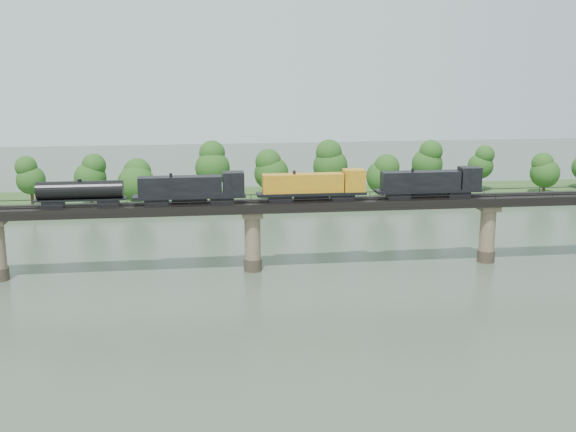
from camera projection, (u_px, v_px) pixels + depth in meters
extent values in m
plane|color=#384637|center=(272.00, 341.00, 89.59)|extent=(400.00, 400.00, 0.00)
cube|color=#27461C|center=(234.00, 200.00, 171.63)|extent=(300.00, 24.00, 1.60)
cylinder|color=#473A2D|center=(253.00, 264.00, 118.39)|extent=(3.00, 3.00, 2.00)
cylinder|color=#8B745A|center=(253.00, 238.00, 117.39)|extent=(2.60, 2.60, 9.00)
cube|color=#8B745A|center=(252.00, 214.00, 116.50)|extent=(3.20, 3.20, 1.00)
cylinder|color=#473A2D|center=(486.00, 256.00, 123.36)|extent=(3.00, 3.00, 2.00)
cylinder|color=#8B745A|center=(487.00, 230.00, 122.36)|extent=(2.60, 2.60, 9.00)
cube|color=#8B745A|center=(489.00, 207.00, 121.48)|extent=(3.20, 3.20, 1.00)
cube|color=black|center=(252.00, 206.00, 116.23)|extent=(220.00, 5.00, 1.50)
cube|color=black|center=(253.00, 202.00, 115.32)|extent=(220.00, 0.12, 0.16)
cube|color=black|center=(252.00, 200.00, 116.77)|extent=(220.00, 0.12, 0.16)
cube|color=black|center=(253.00, 201.00, 113.58)|extent=(220.00, 0.10, 0.10)
cube|color=black|center=(251.00, 195.00, 118.23)|extent=(220.00, 0.10, 0.10)
cube|color=black|center=(253.00, 203.00, 113.66)|extent=(0.08, 0.08, 0.70)
cube|color=black|center=(251.00, 197.00, 118.30)|extent=(0.08, 0.08, 0.70)
cylinder|color=#382619|center=(33.00, 201.00, 157.13)|extent=(0.70, 0.70, 3.51)
sphere|color=#1B4614|center=(31.00, 180.00, 156.10)|extent=(6.31, 6.31, 6.31)
sphere|color=#1B4614|center=(30.00, 167.00, 155.45)|extent=(4.73, 4.73, 4.73)
cylinder|color=#382619|center=(91.00, 198.00, 161.11)|extent=(0.70, 0.70, 3.34)
sphere|color=#1B4614|center=(90.00, 178.00, 160.12)|extent=(7.18, 7.18, 7.18)
sphere|color=#1B4614|center=(89.00, 166.00, 159.50)|extent=(5.39, 5.39, 5.39)
cylinder|color=#382619|center=(137.00, 200.00, 159.84)|extent=(0.70, 0.70, 2.83)
sphere|color=#1B4614|center=(136.00, 183.00, 159.00)|extent=(8.26, 8.26, 8.26)
sphere|color=#1B4614|center=(136.00, 173.00, 158.48)|extent=(6.19, 6.19, 6.19)
cylinder|color=#382619|center=(213.00, 190.00, 168.14)|extent=(0.70, 0.70, 3.96)
sphere|color=#1B4614|center=(213.00, 168.00, 166.97)|extent=(8.07, 8.07, 8.07)
sphere|color=#1B4614|center=(212.00, 154.00, 166.23)|extent=(6.05, 6.05, 6.05)
cylinder|color=#382619|center=(272.00, 192.00, 168.42)|extent=(0.70, 0.70, 3.27)
sphere|color=#1B4614|center=(271.00, 173.00, 167.45)|extent=(8.03, 8.03, 8.03)
sphere|color=#1B4614|center=(271.00, 162.00, 166.85)|extent=(6.02, 6.02, 6.02)
cylinder|color=#382619|center=(330.00, 188.00, 171.23)|extent=(0.70, 0.70, 3.92)
sphere|color=#1B4614|center=(330.00, 166.00, 170.07)|extent=(8.29, 8.29, 8.29)
sphere|color=#1B4614|center=(331.00, 152.00, 169.35)|extent=(6.21, 6.21, 6.21)
cylinder|color=#382619|center=(382.00, 194.00, 165.96)|extent=(0.70, 0.70, 3.02)
sphere|color=#1B4614|center=(383.00, 177.00, 165.07)|extent=(7.74, 7.74, 7.74)
sphere|color=#1B4614|center=(383.00, 166.00, 164.51)|extent=(5.80, 5.80, 5.80)
cylinder|color=#382619|center=(426.00, 185.00, 175.91)|extent=(0.70, 0.70, 3.80)
sphere|color=#1B4614|center=(427.00, 164.00, 174.79)|extent=(7.47, 7.47, 7.47)
sphere|color=#1B4614|center=(428.00, 151.00, 174.09)|extent=(5.60, 5.60, 5.60)
cylinder|color=#382619|center=(479.00, 184.00, 177.88)|extent=(0.70, 0.70, 3.38)
sphere|color=#1B4614|center=(481.00, 166.00, 176.88)|extent=(6.23, 6.23, 6.23)
sphere|color=#1B4614|center=(481.00, 155.00, 176.25)|extent=(4.67, 4.67, 4.67)
cylinder|color=#382619|center=(544.00, 188.00, 173.99)|extent=(0.70, 0.70, 2.77)
sphere|color=#1B4614|center=(545.00, 173.00, 173.17)|extent=(7.04, 7.04, 7.04)
sphere|color=#1B4614|center=(546.00, 164.00, 172.66)|extent=(5.28, 5.28, 5.28)
cube|color=black|center=(458.00, 194.00, 120.23)|extent=(3.74, 2.24, 1.03)
cube|color=black|center=(398.00, 195.00, 118.95)|extent=(3.74, 2.24, 1.03)
cube|color=black|center=(428.00, 190.00, 119.44)|extent=(17.76, 2.80, 0.47)
cube|color=black|center=(420.00, 180.00, 118.88)|extent=(13.09, 2.52, 2.99)
cube|color=black|center=(469.00, 178.00, 119.87)|extent=(3.37, 2.80, 3.55)
cylinder|color=black|center=(428.00, 193.00, 119.56)|extent=(5.61, 1.31, 1.31)
cube|color=black|center=(342.00, 196.00, 117.79)|extent=(3.74, 2.24, 1.03)
cube|color=black|center=(280.00, 198.00, 116.51)|extent=(3.74, 2.24, 1.03)
cube|color=black|center=(311.00, 193.00, 117.00)|extent=(17.76, 2.80, 0.47)
cube|color=gold|center=(303.00, 183.00, 116.44)|extent=(13.09, 2.52, 2.99)
cube|color=gold|center=(354.00, 180.00, 117.43)|extent=(3.37, 2.80, 3.55)
cylinder|color=black|center=(311.00, 196.00, 117.12)|extent=(5.61, 1.31, 1.31)
cube|color=black|center=(222.00, 200.00, 115.34)|extent=(3.74, 2.24, 1.03)
cube|color=black|center=(157.00, 201.00, 114.07)|extent=(3.74, 2.24, 1.03)
cube|color=black|center=(189.00, 196.00, 114.56)|extent=(17.76, 2.80, 0.47)
cube|color=black|center=(180.00, 186.00, 114.00)|extent=(13.09, 2.52, 2.99)
cube|color=black|center=(233.00, 183.00, 114.99)|extent=(3.37, 2.80, 3.55)
cylinder|color=black|center=(190.00, 199.00, 114.67)|extent=(5.61, 1.31, 1.31)
cube|color=black|center=(109.00, 202.00, 113.14)|extent=(3.27, 2.06, 1.03)
cube|color=black|center=(53.00, 204.00, 112.09)|extent=(3.27, 2.06, 1.03)
cube|color=black|center=(81.00, 199.00, 112.48)|extent=(14.02, 2.24, 0.28)
cylinder|color=black|center=(80.00, 190.00, 112.15)|extent=(13.09, 2.80, 2.80)
cylinder|color=black|center=(80.00, 180.00, 111.82)|extent=(0.65, 0.65, 0.47)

